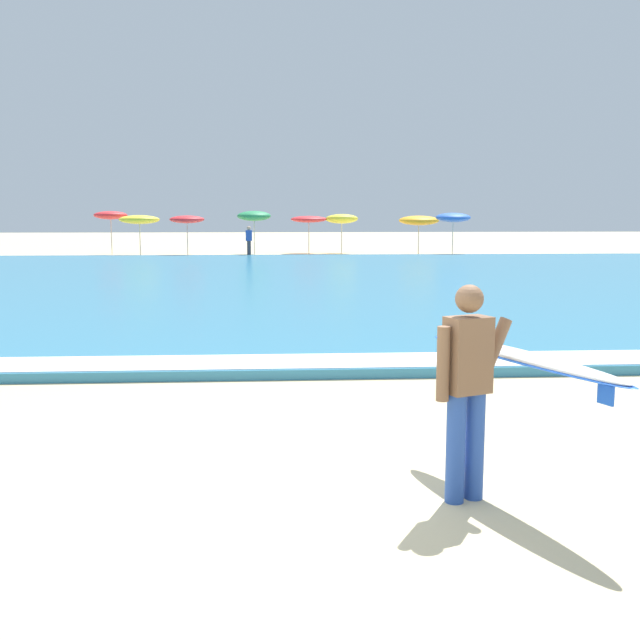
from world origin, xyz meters
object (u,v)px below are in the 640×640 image
Objects in this scene: beach_umbrella_1 at (139,220)px; beach_umbrella_3 at (254,216)px; surfer_with_board at (491,372)px; beach_umbrella_2 at (187,219)px; beach_umbrella_0 at (111,215)px; beach_umbrella_4 at (309,219)px; beach_umbrella_5 at (342,219)px; beach_umbrella_7 at (453,218)px; beach_umbrella_6 at (419,220)px; beachgoer_near_row_left at (249,241)px.

beach_umbrella_3 is at bearing 12.47° from beach_umbrella_1.
beach_umbrella_2 reaches higher than surfer_with_board.
beach_umbrella_0 reaches higher than beach_umbrella_4.
beach_umbrella_1 reaches higher than beach_umbrella_4.
beach_umbrella_4 is (0.19, 35.84, 0.87)m from surfer_with_board.
beach_umbrella_3 is at bearing -174.20° from beach_umbrella_5.
beach_umbrella_3 is (7.70, 0.03, -0.04)m from beach_umbrella_0.
beach_umbrella_2 is 13.98m from beach_umbrella_7.
beach_umbrella_7 is (16.52, -0.50, 0.10)m from beach_umbrella_1.
beach_umbrella_0 is 16.70m from beach_umbrella_6.
beach_umbrella_3 is 9.01m from beach_umbrella_6.
beach_umbrella_5 is 6.21m from beachgoer_near_row_left.
beach_umbrella_7 is at bearing 0.41° from beach_umbrella_2.
beach_umbrella_5 is 6.17m from beach_umbrella_7.
beachgoer_near_row_left is at bearing -18.43° from beach_umbrella_2.
beach_umbrella_0 is 1.06× the size of beach_umbrella_5.
beach_umbrella_3 is 10.73m from beach_umbrella_7.
surfer_with_board is at bearing -103.06° from beach_umbrella_7.
beach_umbrella_7 is at bearing -1.72° from beach_umbrella_1.
beach_umbrella_7 reaches higher than beach_umbrella_4.
surfer_with_board is at bearing -100.07° from beach_umbrella_6.
beachgoer_near_row_left is (-9.18, -2.46, -0.99)m from beach_umbrella_6.
beach_umbrella_1 reaches higher than beach_umbrella_2.
surfer_with_board is 34.30m from beach_umbrella_7.
beachgoer_near_row_left is (-3.21, -3.61, -1.05)m from beach_umbrella_4.
beach_umbrella_0 is 1.11× the size of beach_umbrella_2.
beach_umbrella_1 is at bearing -167.77° from beach_umbrella_4.
surfer_with_board is 1.04× the size of beach_umbrella_5.
beach_umbrella_2 is at bearing 161.57° from beachgoer_near_row_left.
beachgoer_near_row_left is (5.76, -1.67, -1.05)m from beach_umbrella_1.
beach_umbrella_6 is at bearing 3.02° from beach_umbrella_1.
beach_umbrella_4 is (3.02, 0.63, -0.18)m from beach_umbrella_3.
beach_umbrella_3 reaches higher than beach_umbrella_7.
beach_umbrella_1 is at bearing 163.84° from beachgoer_near_row_left.
beach_umbrella_4 is 7.94m from beach_umbrella_7.
beach_umbrella_5 is at bearing 16.23° from beach_umbrella_2.
beach_umbrella_4 is 4.95m from beachgoer_near_row_left.
beach_umbrella_5 reaches higher than beachgoer_near_row_left.
beach_umbrella_6 is (6.16, 34.68, 0.81)m from surfer_with_board.
beachgoer_near_row_left is at bearing -21.45° from beach_umbrella_0.
beach_umbrella_4 is at bearing 21.55° from beach_umbrella_2.
beach_umbrella_5 is 1.41× the size of beachgoer_near_row_left.
beach_umbrella_3 is at bearing 86.32° from beachgoer_near_row_left.
beach_umbrella_1 is at bearing -167.53° from beach_umbrella_3.
beach_umbrella_0 reaches higher than beach_umbrella_7.
beach_umbrella_3 is 1.04× the size of beach_umbrella_7.
beach_umbrella_4 is at bearing 12.23° from beach_umbrella_1.
beach_umbrella_0 is 12.56m from beach_umbrella_5.
beach_umbrella_4 is at bearing 175.72° from beach_umbrella_5.
beach_umbrella_3 is 1.51× the size of beachgoer_near_row_left.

